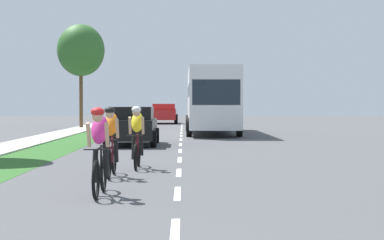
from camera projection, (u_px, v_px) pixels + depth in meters
ground_plane at (180, 148)px, 23.42m from camera, size 120.00×120.00×0.00m
grass_verge at (54, 148)px, 23.36m from camera, size 1.95×70.00×0.01m
sidewalk_concrete at (4, 148)px, 23.33m from camera, size 1.73×70.00×0.10m
lane_markings_center at (181, 142)px, 27.42m from camera, size 0.12×54.30×0.01m
cyclist_lead at (100, 150)px, 11.34m from camera, size 0.42×1.72×1.58m
cyclist_trailing at (111, 141)px, 14.29m from camera, size 0.42×1.72×1.58m
cyclist_distant at (137, 137)px, 16.12m from camera, size 0.42×1.72×1.58m
sedan_black at (133, 126)px, 25.31m from camera, size 1.98×4.30×1.52m
bus_white at (211, 98)px, 35.50m from camera, size 2.78×11.60×3.48m
pickup_red at (164, 114)px, 53.02m from camera, size 2.22×5.10×1.64m
street_tree_far at (81, 50)px, 43.00m from camera, size 3.19×3.19×7.01m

